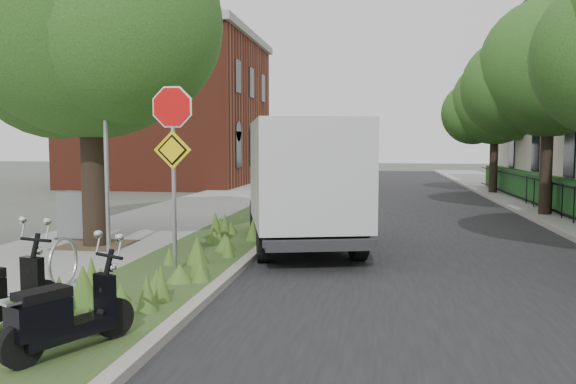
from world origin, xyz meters
name	(u,v)px	position (x,y,z in m)	size (l,w,h in m)	color
ground	(249,292)	(0.00, 0.00, 0.00)	(120.00, 120.00, 0.00)	#4C5147
sidewalk_near	(194,209)	(-4.25, 10.00, 0.06)	(3.50, 60.00, 0.12)	gray
verge	(274,211)	(-1.50, 10.00, 0.06)	(2.00, 60.00, 0.12)	#2D4C20
kerb_near	(303,211)	(-0.50, 10.00, 0.07)	(0.20, 60.00, 0.13)	#9E9991
road	(412,215)	(3.00, 10.00, 0.01)	(7.00, 60.00, 0.01)	black
kerb_far	(527,215)	(6.50, 10.00, 0.07)	(0.20, 60.00, 0.13)	#9E9991
street_tree_main	(87,22)	(-4.08, 2.86, 4.80)	(6.21, 5.54, 7.66)	black
bare_post	(106,152)	(-3.20, 1.80, 2.12)	(0.08, 0.08, 4.00)	#A5A8AD
bike_hoop	(63,263)	(-2.70, -0.60, 0.50)	(0.06, 0.78, 0.77)	#A5A8AD
sign_assembly	(173,140)	(-1.40, 0.58, 2.33)	(0.94, 0.08, 3.22)	#A5A8AD
fence_far	(552,196)	(7.20, 10.00, 0.67)	(0.04, 24.00, 1.00)	black
hedge_far	(576,197)	(7.90, 10.00, 0.67)	(1.00, 24.00, 1.10)	#1B4C21
brick_building	(173,109)	(-9.50, 22.00, 4.21)	(9.40, 10.40, 8.30)	maroon
far_tree_b	(547,75)	(6.94, 10.05, 4.37)	(4.83, 4.31, 6.56)	black
far_tree_c	(494,106)	(6.94, 18.04, 3.95)	(4.37, 3.89, 5.93)	black
scooter_far	(56,323)	(-1.24, -3.15, 0.47)	(0.81, 1.39, 0.72)	black
box_truck	(302,178)	(0.31, 3.77, 1.53)	(3.29, 5.52, 2.34)	#262628
utility_cabinet	(76,216)	(-4.84, 3.50, 0.64)	(0.85, 0.60, 1.08)	#262628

